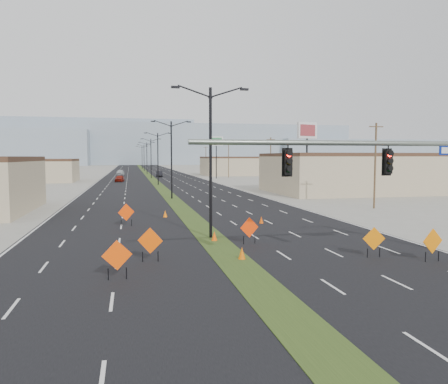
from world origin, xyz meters
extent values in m
plane|color=gray|center=(0.00, 0.00, 0.00)|extent=(600.00, 600.00, 0.00)
cube|color=black|center=(0.00, 100.00, 0.00)|extent=(25.00, 400.00, 0.02)
cube|color=#2C4117|center=(0.00, 100.00, 0.00)|extent=(2.00, 400.00, 0.04)
cube|color=tan|center=(-32.00, 85.00, 2.25)|extent=(30.00, 14.00, 4.50)
cube|color=tan|center=(34.00, 45.00, 2.75)|extent=(36.00, 18.00, 5.50)
cube|color=tan|center=(38.00, 110.00, 2.50)|extent=(44.00, 16.00, 5.00)
cube|color=#8697A6|center=(40.00, 300.00, 14.00)|extent=(220.00, 50.00, 28.00)
cube|color=#8697A6|center=(180.00, 290.00, 9.00)|extent=(160.00, 50.00, 18.00)
cube|color=#8697A6|center=(-30.00, 320.00, 16.00)|extent=(140.00, 50.00, 32.00)
cylinder|color=slate|center=(5.20, 2.00, 6.10)|extent=(16.00, 0.24, 0.24)
cube|color=black|center=(1.70, 2.00, 5.22)|extent=(0.50, 0.28, 1.30)
sphere|color=#FF0C05|center=(1.70, 1.84, 5.57)|extent=(0.22, 0.22, 0.22)
cube|color=black|center=(6.70, 2.00, 5.22)|extent=(0.50, 0.28, 1.30)
sphere|color=#FF0C05|center=(6.70, 1.84, 5.57)|extent=(0.22, 0.22, 0.22)
cylinder|color=black|center=(0.00, 12.00, 5.00)|extent=(0.20, 0.20, 10.00)
cube|color=black|center=(-2.30, 12.00, 9.95)|extent=(0.55, 0.24, 0.14)
cube|color=black|center=(2.30, 12.00, 9.95)|extent=(0.55, 0.24, 0.14)
cylinder|color=black|center=(0.00, 40.00, 5.00)|extent=(0.20, 0.20, 10.00)
cube|color=black|center=(-2.30, 40.00, 9.95)|extent=(0.55, 0.24, 0.14)
cube|color=black|center=(2.30, 40.00, 9.95)|extent=(0.55, 0.24, 0.14)
cylinder|color=black|center=(0.00, 68.00, 5.00)|extent=(0.20, 0.20, 10.00)
cube|color=black|center=(-2.30, 68.00, 9.95)|extent=(0.55, 0.24, 0.14)
cube|color=black|center=(2.30, 68.00, 9.95)|extent=(0.55, 0.24, 0.14)
cylinder|color=black|center=(0.00, 96.00, 5.00)|extent=(0.20, 0.20, 10.00)
cube|color=black|center=(-2.30, 96.00, 9.95)|extent=(0.55, 0.24, 0.14)
cube|color=black|center=(2.30, 96.00, 9.95)|extent=(0.55, 0.24, 0.14)
cylinder|color=black|center=(0.00, 124.00, 5.00)|extent=(0.20, 0.20, 10.00)
cube|color=black|center=(-2.30, 124.00, 9.95)|extent=(0.55, 0.24, 0.14)
cube|color=black|center=(2.30, 124.00, 9.95)|extent=(0.55, 0.24, 0.14)
cylinder|color=black|center=(0.00, 152.00, 5.00)|extent=(0.20, 0.20, 10.00)
cube|color=black|center=(-2.30, 152.00, 9.95)|extent=(0.55, 0.24, 0.14)
cube|color=black|center=(2.30, 152.00, 9.95)|extent=(0.55, 0.24, 0.14)
cylinder|color=black|center=(0.00, 180.00, 5.00)|extent=(0.20, 0.20, 10.00)
cube|color=black|center=(-2.30, 180.00, 9.95)|extent=(0.55, 0.24, 0.14)
cube|color=black|center=(2.30, 180.00, 9.95)|extent=(0.55, 0.24, 0.14)
cylinder|color=#4C3823|center=(20.00, 25.00, 4.50)|extent=(0.20, 0.20, 9.00)
cube|color=#4C3823|center=(20.00, 25.00, 8.60)|extent=(1.60, 0.10, 0.10)
cylinder|color=#4C3823|center=(20.00, 60.00, 4.50)|extent=(0.20, 0.20, 9.00)
cube|color=#4C3823|center=(20.00, 60.00, 8.60)|extent=(1.60, 0.10, 0.10)
cylinder|color=#4C3823|center=(20.00, 95.00, 4.50)|extent=(0.20, 0.20, 9.00)
cube|color=#4C3823|center=(20.00, 95.00, 8.60)|extent=(1.60, 0.10, 0.10)
cylinder|color=#4C3823|center=(20.00, 130.00, 4.50)|extent=(0.20, 0.20, 9.00)
cube|color=#4C3823|center=(20.00, 130.00, 8.60)|extent=(1.60, 0.10, 0.10)
imported|color=maroon|center=(-7.53, 81.09, 0.71)|extent=(2.16, 4.36, 1.43)
imported|color=black|center=(2.49, 102.20, 0.78)|extent=(2.05, 4.87, 1.56)
imported|color=#ADB4B7|center=(-8.09, 115.46, 0.77)|extent=(2.33, 5.39, 1.55)
cube|color=#F64805|center=(-5.87, 3.00, 1.12)|extent=(1.33, 0.29, 1.35)
cylinder|color=black|center=(-6.26, 3.00, 0.28)|extent=(0.05, 0.05, 0.56)
cylinder|color=black|center=(-5.48, 3.00, 0.28)|extent=(0.05, 0.05, 0.56)
cube|color=#FB5205|center=(-4.29, 6.05, 1.13)|extent=(1.27, 0.55, 1.36)
cylinder|color=black|center=(-4.68, 6.05, 0.28)|extent=(0.05, 0.05, 0.57)
cylinder|color=black|center=(-3.89, 6.05, 0.28)|extent=(0.05, 0.05, 0.57)
cube|color=#FF4005|center=(-5.60, 18.22, 1.12)|extent=(1.24, 0.61, 1.35)
cylinder|color=black|center=(-5.99, 18.22, 0.28)|extent=(0.05, 0.05, 0.56)
cylinder|color=black|center=(-5.21, 18.22, 0.28)|extent=(0.05, 0.05, 0.56)
cube|color=#FF3705|center=(2.00, 9.49, 1.05)|extent=(1.24, 0.32, 1.26)
cylinder|color=black|center=(1.63, 9.49, 0.26)|extent=(0.05, 0.05, 0.53)
cylinder|color=black|center=(2.37, 9.49, 0.26)|extent=(0.05, 0.05, 0.53)
cube|color=#D66A04|center=(10.08, 3.00, 1.10)|extent=(1.31, 0.27, 1.32)
cylinder|color=black|center=(9.69, 3.00, 0.28)|extent=(0.05, 0.05, 0.55)
cylinder|color=black|center=(10.46, 3.00, 0.28)|extent=(0.05, 0.05, 0.55)
cube|color=orange|center=(7.63, 4.53, 1.04)|extent=(1.25, 0.20, 1.25)
cylinder|color=black|center=(7.27, 4.53, 0.26)|extent=(0.05, 0.05, 0.52)
cylinder|color=black|center=(8.00, 4.53, 0.26)|extent=(0.05, 0.05, 0.52)
cone|color=#D65B04|center=(0.50, 5.52, 0.34)|extent=(0.45, 0.45, 0.69)
cone|color=#D54604|center=(5.21, 17.41, 0.30)|extent=(0.47, 0.47, 0.60)
cone|color=#E74F04|center=(0.03, 10.87, 0.33)|extent=(0.49, 0.49, 0.67)
cone|color=#FF6E05|center=(-2.21, 22.80, 0.31)|extent=(0.40, 0.40, 0.63)
cylinder|color=black|center=(18.43, 39.51, 4.19)|extent=(0.24, 0.24, 8.39)
cube|color=white|center=(18.43, 39.51, 9.05)|extent=(3.24, 1.41, 2.21)
cube|color=#963238|center=(18.43, 39.31, 9.05)|extent=(2.52, 0.91, 1.54)
cylinder|color=black|center=(15.89, 90.79, 4.34)|extent=(0.24, 0.24, 8.68)
cube|color=white|center=(15.89, 90.79, 9.37)|extent=(3.40, 1.24, 2.29)
cube|color=#35864E|center=(15.89, 90.59, 9.37)|extent=(2.66, 0.77, 1.60)
camera|label=1|loc=(-5.24, -16.58, 5.47)|focal=35.00mm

